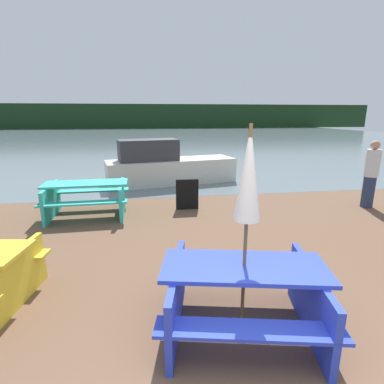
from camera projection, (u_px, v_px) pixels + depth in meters
The scene contains 8 objects.
water at pixel (154, 136), 32.44m from camera, with size 60.00×50.00×0.00m.
far_treeline at pixel (151, 116), 51.09m from camera, with size 80.00×1.60×4.00m.
picnic_table_blue at pixel (243, 291), 3.18m from camera, with size 1.95×1.69×0.76m.
picnic_table_teal at pixel (87, 195), 6.87m from camera, with size 1.89×1.44×0.78m.
umbrella_white at pixel (249, 176), 2.87m from camera, with size 0.27×0.27×2.20m.
boat at pixel (167, 167), 10.13m from camera, with size 4.48×2.07×1.49m.
person at pixel (371, 174), 7.41m from camera, with size 0.33×0.33×1.67m.
signboard at pixel (187, 194), 7.35m from camera, with size 0.55×0.08×0.75m.
Camera 1 is at (-0.74, -1.51, 2.27)m, focal length 28.00 mm.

